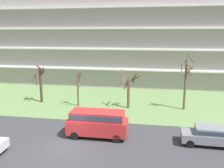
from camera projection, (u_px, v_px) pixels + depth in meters
name	position (u px, v px, depth m)	size (l,w,h in m)	color
ground	(67.00, 148.00, 19.53)	(160.00, 160.00, 0.00)	#38383A
grass_lawn_strip	(103.00, 101.00, 33.03)	(80.00, 16.00, 0.08)	#66844C
apartment_building	(119.00, 38.00, 45.45)	(44.46, 14.10, 16.18)	#9E938C
tree_far_left	(40.00, 82.00, 31.79)	(1.58, 1.62, 5.13)	#423023
tree_left	(78.00, 88.00, 30.20)	(1.28, 1.23, 4.37)	brown
tree_center	(129.00, 88.00, 29.37)	(2.57, 2.24, 4.72)	brown
tree_right	(186.00, 81.00, 28.43)	(1.47, 1.66, 6.78)	brown
van_red_center_left	(98.00, 122.00, 21.33)	(5.20, 2.01, 2.36)	#B22828
sedan_gray_center_right	(209.00, 135.00, 19.88)	(4.45, 1.91, 1.57)	slate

